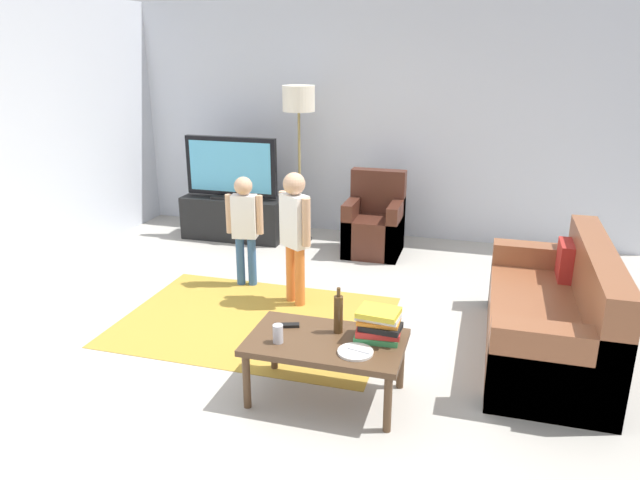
{
  "coord_description": "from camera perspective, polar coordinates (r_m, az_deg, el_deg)",
  "views": [
    {
      "loc": [
        1.31,
        -3.95,
        2.21
      ],
      "look_at": [
        0.0,
        0.6,
        0.65
      ],
      "focal_mm": 33.43,
      "sensor_mm": 36.0,
      "label": 1
    }
  ],
  "objects": [
    {
      "name": "ground",
      "position": [
        4.71,
        -2.05,
        -9.75
      ],
      "size": [
        7.8,
        7.8,
        0.0
      ],
      "primitive_type": "plane",
      "color": "#B2ADA3"
    },
    {
      "name": "wall_back",
      "position": [
        7.12,
        5.46,
        11.23
      ],
      "size": [
        6.0,
        0.12,
        2.7
      ],
      "primitive_type": "cube",
      "color": "silver",
      "rests_on": "ground"
    },
    {
      "name": "area_rug",
      "position": [
        5.07,
        -6.23,
        -7.69
      ],
      "size": [
        2.2,
        1.6,
        0.01
      ],
      "primitive_type": "cube",
      "color": "#B28C33",
      "rests_on": "ground"
    },
    {
      "name": "tv_stand",
      "position": [
        7.15,
        -8.22,
        2.09
      ],
      "size": [
        1.2,
        0.44,
        0.5
      ],
      "color": "black",
      "rests_on": "ground"
    },
    {
      "name": "tv",
      "position": [
        6.99,
        -8.51,
        6.81
      ],
      "size": [
        1.1,
        0.28,
        0.71
      ],
      "color": "black",
      "rests_on": "tv_stand"
    },
    {
      "name": "couch",
      "position": [
        4.73,
        21.8,
        -7.14
      ],
      "size": [
        0.8,
        1.8,
        0.86
      ],
      "color": "brown",
      "rests_on": "ground"
    },
    {
      "name": "armchair",
      "position": [
        6.6,
        5.25,
        1.32
      ],
      "size": [
        0.6,
        0.6,
        0.9
      ],
      "color": "#472319",
      "rests_on": "ground"
    },
    {
      "name": "floor_lamp",
      "position": [
        6.76,
        -2.05,
        12.59
      ],
      "size": [
        0.36,
        0.36,
        1.78
      ],
      "color": "#262626",
      "rests_on": "ground"
    },
    {
      "name": "child_near_tv",
      "position": [
        5.61,
        -7.23,
        1.8
      ],
      "size": [
        0.35,
        0.17,
        1.06
      ],
      "color": "#33598C",
      "rests_on": "ground"
    },
    {
      "name": "child_center",
      "position": [
        5.14,
        -2.44,
        1.29
      ],
      "size": [
        0.34,
        0.26,
        1.19
      ],
      "color": "orange",
      "rests_on": "ground"
    },
    {
      "name": "coffee_table",
      "position": [
        3.87,
        0.57,
        -10.14
      ],
      "size": [
        1.0,
        0.6,
        0.42
      ],
      "color": "#513823",
      "rests_on": "ground"
    },
    {
      "name": "book_stack",
      "position": [
        3.82,
        5.63,
        -8.08
      ],
      "size": [
        0.3,
        0.23,
        0.21
      ],
      "color": "#388C4C",
      "rests_on": "coffee_table"
    },
    {
      "name": "bottle",
      "position": [
        3.88,
        1.77,
        -7.06
      ],
      "size": [
        0.06,
        0.06,
        0.31
      ],
      "color": "#4C3319",
      "rests_on": "coffee_table"
    },
    {
      "name": "tv_remote",
      "position": [
        4.01,
        -3.22,
        -8.16
      ],
      "size": [
        0.18,
        0.1,
        0.02
      ],
      "primitive_type": "cube",
      "rotation": [
        0.0,
        0.0,
        0.34
      ],
      "color": "black",
      "rests_on": "coffee_table"
    },
    {
      "name": "soda_can",
      "position": [
        3.79,
        -4.05,
        -8.94
      ],
      "size": [
        0.07,
        0.07,
        0.12
      ],
      "primitive_type": "cylinder",
      "color": "silver",
      "rests_on": "coffee_table"
    },
    {
      "name": "plate",
      "position": [
        3.69,
        3.41,
        -10.64
      ],
      "size": [
        0.22,
        0.22,
        0.02
      ],
      "color": "white",
      "rests_on": "coffee_table"
    }
  ]
}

